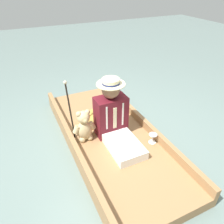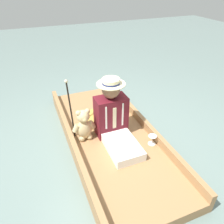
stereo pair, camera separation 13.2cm
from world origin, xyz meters
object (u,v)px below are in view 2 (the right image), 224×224
seated_person (114,118)px  wine_glass (152,138)px  teddy_bear (84,125)px  walking_cane (70,104)px

seated_person → wine_glass: bearing=136.2°
teddy_bear → wine_glass: (-0.74, 0.42, -0.11)m
seated_person → walking_cane: bearing=-38.5°
wine_glass → walking_cane: (0.85, -0.62, 0.34)m
wine_glass → walking_cane: size_ratio=0.17×
teddy_bear → walking_cane: bearing=-61.6°
teddy_bear → walking_cane: (0.11, -0.20, 0.23)m
teddy_bear → walking_cane: 0.33m
teddy_bear → wine_glass: teddy_bear is taller
seated_person → teddy_bear: (0.36, -0.11, -0.09)m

